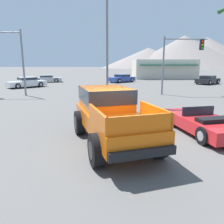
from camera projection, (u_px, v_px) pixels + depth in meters
name	position (u px, v px, depth m)	size (l,w,h in m)	color
ground_plane	(126.00, 146.00, 7.81)	(320.00, 320.00, 0.00)	#5B5956
orange_pickup_truck	(110.00, 112.00, 8.17)	(3.29, 5.55, 1.98)	orange
red_convertible_car	(204.00, 123.00, 9.25)	(2.51, 4.30, 1.06)	red
parked_car_blue	(122.00, 78.00, 33.88)	(4.52, 4.15, 1.19)	#334C9E
parked_car_silver	(47.00, 79.00, 33.88)	(4.60, 2.60, 1.08)	#B7BABF
parked_car_dark	(208.00, 80.00, 30.82)	(4.29, 3.97, 1.19)	#232328
parked_car_white	(27.00, 82.00, 26.64)	(4.52, 4.24, 1.24)	white
traffic_light_main	(181.00, 54.00, 19.99)	(4.01, 0.38, 5.28)	slate
traffic_light_crosswalk	(5.00, 50.00, 19.15)	(3.89, 0.38, 5.76)	slate
street_lamp_post	(107.00, 22.00, 12.66)	(0.90, 0.24, 8.92)	slate
storefront_building	(163.00, 69.00, 42.66)	(11.57, 7.38, 3.54)	beige
distant_mountain_range	(187.00, 53.00, 132.68)	(97.71, 73.97, 18.66)	gray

